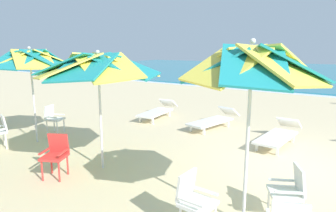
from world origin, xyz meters
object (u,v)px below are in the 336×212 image
(sun_lounger_2, at_px, (214,120))
(plastic_chair_1, at_px, (194,198))
(beach_umbrella_0, at_px, (252,66))
(sun_lounger_1, at_px, (279,134))
(plastic_chair_0, at_px, (289,189))
(beach_umbrella_1, at_px, (98,66))
(plastic_chair_3, at_px, (56,153))
(sun_lounger_3, at_px, (158,111))
(plastic_chair_5, at_px, (53,117))
(beach_umbrella_2, at_px, (30,60))

(sun_lounger_2, bearing_deg, plastic_chair_1, -66.61)
(beach_umbrella_0, xyz_separation_m, sun_lounger_1, (-0.56, 4.06, -2.04))
(plastic_chair_0, height_order, beach_umbrella_1, beach_umbrella_1)
(plastic_chair_3, distance_m, sun_lounger_3, 5.44)
(plastic_chair_5, bearing_deg, sun_lounger_2, 41.59)
(plastic_chair_3, distance_m, plastic_chair_5, 3.36)
(beach_umbrella_1, bearing_deg, plastic_chair_5, 162.95)
(beach_umbrella_0, bearing_deg, sun_lounger_3, 137.57)
(sun_lounger_3, bearing_deg, sun_lounger_2, -1.77)
(beach_umbrella_0, distance_m, sun_lounger_1, 4.58)
(sun_lounger_1, bearing_deg, beach_umbrella_0, -82.10)
(beach_umbrella_0, height_order, plastic_chair_1, beach_umbrella_0)
(beach_umbrella_0, distance_m, plastic_chair_1, 1.98)
(beach_umbrella_0, bearing_deg, plastic_chair_1, -131.96)
(beach_umbrella_2, bearing_deg, beach_umbrella_0, -3.91)
(beach_umbrella_0, bearing_deg, sun_lounger_1, 97.90)
(plastic_chair_0, xyz_separation_m, plastic_chair_3, (-4.22, -1.06, 0.00))
(plastic_chair_3, bearing_deg, beach_umbrella_2, 157.15)
(plastic_chair_0, distance_m, beach_umbrella_1, 4.15)
(plastic_chair_0, distance_m, plastic_chair_3, 4.35)
(beach_umbrella_1, height_order, sun_lounger_2, beach_umbrella_1)
(plastic_chair_0, height_order, plastic_chair_5, same)
(beach_umbrella_0, xyz_separation_m, beach_umbrella_2, (-6.10, 0.42, -0.05))
(sun_lounger_1, bearing_deg, plastic_chair_1, -89.41)
(sun_lounger_1, bearing_deg, beach_umbrella_2, -146.62)
(plastic_chair_3, height_order, sun_lounger_3, plastic_chair_3)
(plastic_chair_1, bearing_deg, beach_umbrella_1, 163.66)
(plastic_chair_1, bearing_deg, plastic_chair_0, 45.42)
(beach_umbrella_2, height_order, plastic_chair_5, beach_umbrella_2)
(beach_umbrella_1, height_order, plastic_chair_3, beach_umbrella_1)
(beach_umbrella_0, bearing_deg, plastic_chair_5, 169.31)
(beach_umbrella_0, relative_size, sun_lounger_3, 1.22)
(plastic_chair_3, relative_size, beach_umbrella_2, 0.33)
(plastic_chair_5, height_order, sun_lounger_2, plastic_chair_5)
(beach_umbrella_0, bearing_deg, plastic_chair_3, -170.90)
(beach_umbrella_0, xyz_separation_m, plastic_chair_5, (-6.53, 1.23, -1.82))
(beach_umbrella_0, bearing_deg, plastic_chair_0, 42.51)
(plastic_chair_0, height_order, plastic_chair_1, same)
(plastic_chair_5, bearing_deg, beach_umbrella_0, -10.69)
(plastic_chair_1, xyz_separation_m, plastic_chair_3, (-3.19, -0.02, 0.00))
(plastic_chair_3, xyz_separation_m, plastic_chair_5, (-2.82, 1.82, 0.00))
(plastic_chair_1, distance_m, beach_umbrella_2, 5.94)
(beach_umbrella_1, relative_size, sun_lounger_3, 1.17)
(plastic_chair_0, xyz_separation_m, sun_lounger_1, (-1.08, 3.59, -0.22))
(beach_umbrella_2, height_order, sun_lounger_2, beach_umbrella_2)
(plastic_chair_0, xyz_separation_m, sun_lounger_3, (-5.61, 4.19, -0.22))
(plastic_chair_3, relative_size, sun_lounger_2, 0.39)
(sun_lounger_3, bearing_deg, plastic_chair_1, -48.81)
(beach_umbrella_1, relative_size, plastic_chair_3, 3.00)
(plastic_chair_3, bearing_deg, beach_umbrella_1, 62.18)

